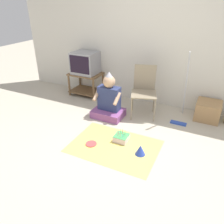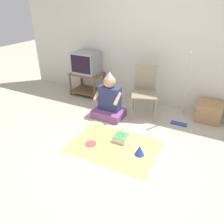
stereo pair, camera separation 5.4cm
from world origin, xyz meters
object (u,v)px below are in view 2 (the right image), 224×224
at_px(dust_mop, 183,102).
at_px(birthday_cake, 121,138).
at_px(folding_chair, 145,88).
at_px(person_seated, 109,102).
at_px(party_hat_blue, 140,150).
at_px(paper_plate, 91,144).
at_px(tv, 86,63).
at_px(cardboard_box_stack, 209,111).

bearing_deg(dust_mop, birthday_cake, -124.35).
distance_m(folding_chair, person_seated, 0.71).
height_order(party_hat_blue, paper_plate, party_hat_blue).
distance_m(birthday_cake, party_hat_blue, 0.43).
bearing_deg(birthday_cake, person_seated, 130.48).
bearing_deg(paper_plate, tv, 123.69).
relative_size(tv, paper_plate, 3.09).
xyz_separation_m(person_seated, party_hat_blue, (0.93, -0.84, -0.22)).
bearing_deg(folding_chair, dust_mop, 1.38).
xyz_separation_m(tv, birthday_cake, (1.48, -1.36, -0.69)).
xyz_separation_m(person_seated, birthday_cake, (0.55, -0.64, -0.24)).
bearing_deg(person_seated, tv, 142.60).
relative_size(tv, folding_chair, 0.57).
bearing_deg(birthday_cake, party_hat_blue, -27.03).
height_order(folding_chair, birthday_cake, folding_chair).
distance_m(person_seated, paper_plate, 0.99).
relative_size(birthday_cake, party_hat_blue, 1.40).
xyz_separation_m(folding_chair, birthday_cake, (0.00, -1.03, -0.48)).
bearing_deg(birthday_cake, folding_chair, 90.08).
xyz_separation_m(person_seated, paper_plate, (0.16, -0.94, -0.29)).
height_order(folding_chair, dust_mop, dust_mop).
bearing_deg(paper_plate, party_hat_blue, 7.46).
relative_size(dust_mop, paper_plate, 7.49).
xyz_separation_m(cardboard_box_stack, dust_mop, (-0.43, -0.31, 0.22)).
height_order(folding_chair, party_hat_blue, folding_chair).
distance_m(folding_chair, cardboard_box_stack, 1.25).
xyz_separation_m(tv, paper_plate, (1.10, -1.65, -0.74)).
bearing_deg(person_seated, cardboard_box_stack, 22.81).
bearing_deg(dust_mop, party_hat_blue, -104.91).
height_order(person_seated, party_hat_blue, person_seated).
height_order(cardboard_box_stack, person_seated, person_seated).
bearing_deg(tv, birthday_cake, -42.44).
bearing_deg(person_seated, folding_chair, 35.45).
bearing_deg(person_seated, party_hat_blue, -41.94).
xyz_separation_m(tv, cardboard_box_stack, (2.63, -0.01, -0.58)).
xyz_separation_m(party_hat_blue, paper_plate, (-0.77, -0.10, -0.07)).
xyz_separation_m(folding_chair, paper_plate, (-0.38, -1.32, -0.53)).
distance_m(dust_mop, party_hat_blue, 1.32).
xyz_separation_m(dust_mop, person_seated, (-1.26, -0.40, -0.09)).
xyz_separation_m(dust_mop, birthday_cake, (-0.71, -1.04, -0.33)).
bearing_deg(dust_mop, tv, 171.91).
height_order(folding_chair, cardboard_box_stack, folding_chair).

